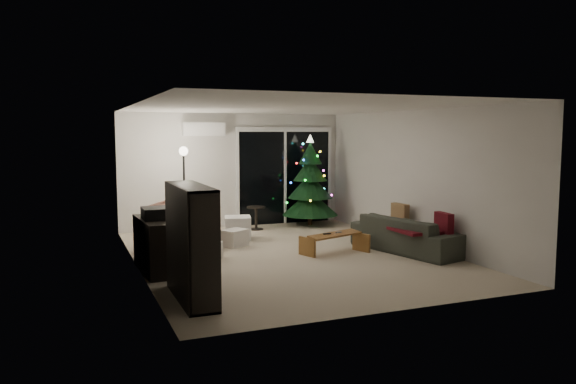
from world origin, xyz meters
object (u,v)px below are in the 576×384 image
Objects in this scene: bookshelf at (177,244)px; media_cabinet at (157,245)px; armchair at (180,224)px; christmas_tree at (310,180)px; coffee_table at (335,244)px; sofa at (408,234)px.

bookshelf is 1.12× the size of media_cabinet.
media_cabinet is at bearing 99.38° from armchair.
christmas_tree is (3.20, 1.27, 0.60)m from armchair.
christmas_tree is (3.88, 3.05, 0.62)m from media_cabinet.
bookshelf reaches higher than media_cabinet.
christmas_tree is at bearing 54.45° from coffee_table.
coffee_table is at bearing 175.01° from armchair.
media_cabinet is 0.60× the size of sofa.
bookshelf is 1.58× the size of armchair.
christmas_tree is at bearing 34.71° from media_cabinet.
armchair is 0.43× the size of sofa.
bookshelf is 1.30× the size of coffee_table.
christmas_tree is at bearing 74.09° from bookshelf.
armchair reaches higher than media_cabinet.
christmas_tree reaches higher than bookshelf.
bookshelf reaches higher than sofa.
sofa is 1.04× the size of christmas_tree.
media_cabinet is (0.00, 1.60, -0.32)m from bookshelf.
coffee_table is at bearing -106.15° from christmas_tree.
coffee_table is at bearing 53.43° from bookshelf.
media_cabinet is 3.04m from coffee_table.
bookshelf reaches higher than armchair.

